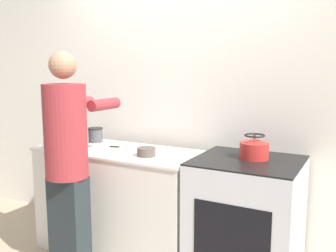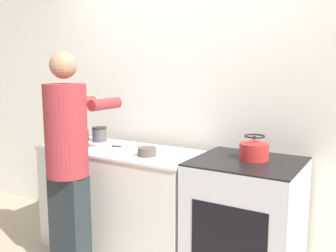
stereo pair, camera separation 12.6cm
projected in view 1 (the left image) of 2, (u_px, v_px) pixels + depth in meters
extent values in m
cube|color=silver|center=(183.00, 99.00, 3.27)|extent=(8.00, 0.05, 2.60)
cube|color=silver|center=(120.00, 202.00, 3.19)|extent=(1.39, 0.59, 0.88)
cube|color=silver|center=(119.00, 151.00, 3.13)|extent=(1.42, 0.62, 0.02)
cube|color=silver|center=(246.00, 223.00, 2.72)|extent=(0.74, 0.68, 0.92)
cube|color=black|center=(248.00, 160.00, 2.64)|extent=(0.74, 0.68, 0.01)
cube|color=black|center=(231.00, 235.00, 2.42)|extent=(0.52, 0.01, 0.40)
cube|color=#252D30|center=(70.00, 229.00, 2.75)|extent=(0.27, 0.17, 0.80)
cylinder|color=maroon|center=(66.00, 131.00, 2.63)|extent=(0.30, 0.30, 0.67)
sphere|color=#A87A5B|center=(63.00, 65.00, 2.56)|extent=(0.19, 0.19, 0.19)
cylinder|color=maroon|center=(78.00, 103.00, 2.91)|extent=(0.08, 0.30, 0.08)
cylinder|color=maroon|center=(104.00, 104.00, 2.79)|extent=(0.08, 0.30, 0.08)
cube|color=silver|center=(121.00, 148.00, 3.15)|extent=(0.33, 0.22, 0.02)
cube|color=silver|center=(127.00, 147.00, 3.11)|extent=(0.14, 0.07, 0.01)
cube|color=black|center=(115.00, 147.00, 3.13)|extent=(0.09, 0.05, 0.01)
cylinder|color=red|center=(254.00, 151.00, 2.66)|extent=(0.21, 0.21, 0.12)
cone|color=red|center=(254.00, 140.00, 2.65)|extent=(0.17, 0.17, 0.03)
sphere|color=black|center=(255.00, 137.00, 2.65)|extent=(0.02, 0.02, 0.02)
torus|color=black|center=(255.00, 135.00, 2.64)|extent=(0.15, 0.15, 0.01)
cylinder|color=#9E4738|center=(76.00, 136.00, 3.50)|extent=(0.15, 0.15, 0.09)
cylinder|color=brown|center=(146.00, 152.00, 2.89)|extent=(0.15, 0.15, 0.07)
cylinder|color=#4C4C51|center=(96.00, 136.00, 3.43)|extent=(0.13, 0.13, 0.12)
cylinder|color=#28231E|center=(95.00, 128.00, 3.42)|extent=(0.14, 0.14, 0.01)
cube|color=maroon|center=(66.00, 144.00, 3.23)|extent=(0.21, 0.28, 0.05)
cube|color=beige|center=(65.00, 140.00, 3.20)|extent=(0.16, 0.28, 0.04)
cube|color=navy|center=(65.00, 135.00, 3.20)|extent=(0.23, 0.23, 0.04)
cube|color=navy|center=(66.00, 130.00, 3.20)|extent=(0.17, 0.22, 0.05)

